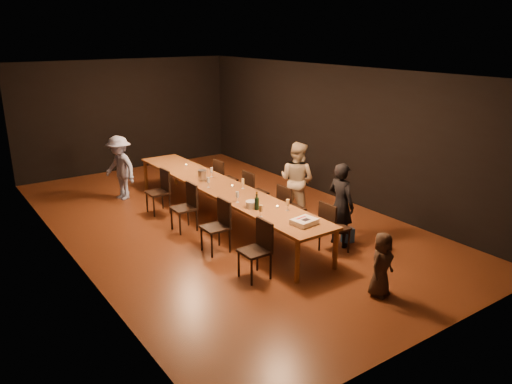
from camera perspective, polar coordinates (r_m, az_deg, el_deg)
ground at (r=10.25m, az=-3.92°, el=-3.32°), size 10.00×10.00×0.00m
room_shell at (r=9.69m, az=-4.18°, el=8.19°), size 6.04×10.04×3.02m
table at (r=10.02m, az=-4.01°, el=0.42°), size 0.90×6.00×0.75m
chair_right_0 at (r=8.79m, az=9.00°, el=-3.98°), size 0.42×0.42×0.93m
chair_right_1 at (r=9.63m, az=4.08°, el=-1.82°), size 0.42×0.42×0.93m
chair_right_2 at (r=10.53m, az=-0.02°, el=-0.00°), size 0.42×0.42×0.93m
chair_right_3 at (r=11.49m, az=-3.44°, el=1.51°), size 0.42×0.42×0.93m
chair_left_0 at (r=7.79m, az=-0.16°, el=-6.72°), size 0.42×0.42×0.93m
chair_left_1 at (r=8.72m, az=-4.68°, el=-3.99°), size 0.42×0.42×0.93m
chair_left_2 at (r=9.71m, az=-8.27°, el=-1.78°), size 0.42×0.42×0.93m
chair_left_3 at (r=10.74m, az=-11.18°, el=0.01°), size 0.42×0.42×0.93m
woman_birthday at (r=9.00m, az=9.68°, el=-1.44°), size 0.40×0.58×1.53m
woman_tan at (r=10.27m, az=4.71°, el=1.39°), size 0.82×0.93×1.59m
man_blue at (r=11.77m, az=-15.29°, el=2.68°), size 0.79×1.07×1.47m
child at (r=7.53m, az=14.14°, el=-8.02°), size 0.53×0.40×0.98m
gift_bag_red at (r=9.13m, az=14.23°, el=-5.82°), size 0.22×0.15×0.24m
gift_bag_blue at (r=9.34m, az=10.44°, el=-4.90°), size 0.23×0.17×0.27m
birthday_cake at (r=8.06m, az=5.54°, el=-3.39°), size 0.42×0.35×0.09m
plate_stack at (r=8.76m, az=-0.51°, el=-1.42°), size 0.25×0.25×0.12m
champagne_bottle at (r=8.62m, az=0.09°, el=-1.00°), size 0.10×0.10×0.33m
ice_bucket at (r=10.42m, az=-6.17°, el=1.94°), size 0.25×0.25×0.21m
wineglass_0 at (r=8.32m, az=0.56°, el=-2.18°), size 0.06×0.06×0.21m
wineglass_1 at (r=8.61m, az=3.64°, el=-1.49°), size 0.06×0.06×0.21m
wineglass_2 at (r=9.01m, az=-2.15°, el=-0.57°), size 0.06×0.06×0.21m
wineglass_3 at (r=9.79m, az=-1.52°, el=0.97°), size 0.06×0.06×0.21m
wineglass_4 at (r=9.91m, az=-5.48°, el=1.10°), size 0.06×0.06×0.21m
wineglass_5 at (r=10.61m, az=-5.11°, el=2.26°), size 0.06×0.06×0.21m
tealight_near at (r=8.77m, az=2.45°, el=-1.71°), size 0.05×0.05×0.03m
tealight_mid at (r=9.93m, az=-2.75°, el=0.67°), size 0.05×0.05×0.03m
tealight_far at (r=11.59m, az=-7.99°, el=3.05°), size 0.05×0.05×0.03m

